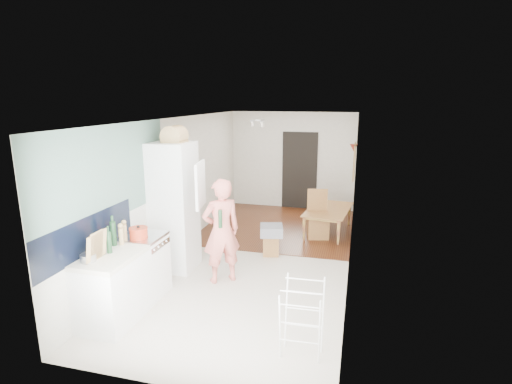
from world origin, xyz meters
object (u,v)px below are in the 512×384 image
at_px(drying_rack, 302,320).
at_px(dining_chair, 318,215).
at_px(person, 221,222).
at_px(dining_table, 329,223).
at_px(stool, 271,245).

bearing_deg(drying_rack, dining_chair, 90.99).
distance_m(person, dining_table, 3.22).
xyz_separation_m(dining_table, stool, (-0.95, -1.52, -0.04)).
relative_size(person, drying_rack, 2.25).
relative_size(dining_table, dining_chair, 1.29).
distance_m(dining_chair, stool, 1.40).
bearing_deg(dining_table, dining_chair, 157.14).
distance_m(stool, drying_rack, 2.98).
bearing_deg(person, stool, -150.63).
distance_m(dining_table, drying_rack, 4.33).
relative_size(dining_table, stool, 3.42).
bearing_deg(stool, dining_chair, 57.21).
xyz_separation_m(person, stool, (0.51, 1.25, -0.79)).
distance_m(dining_table, dining_chair, 0.50).
bearing_deg(drying_rack, stool, 106.78).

